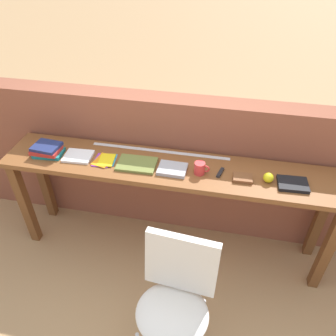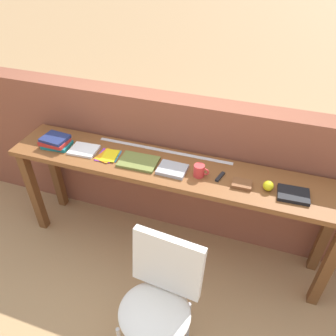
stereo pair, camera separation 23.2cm
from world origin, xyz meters
TOP-DOWN VIEW (x-y plane):
  - ground_plane at (0.00, 0.00)m, footprint 40.00×40.00m
  - brick_wall_back at (0.00, 0.64)m, footprint 6.00×0.20m
  - sideboard at (0.00, 0.30)m, footprint 2.50×0.44m
  - chair_white_moulded at (0.19, -0.49)m, footprint 0.48×0.49m
  - book_stack_leftmost at (-0.93, 0.26)m, footprint 0.23×0.18m
  - magazine_cycling at (-0.69, 0.27)m, footprint 0.22×0.18m
  - pamphlet_pile_colourful at (-0.48, 0.27)m, footprint 0.17×0.19m
  - book_open_centre at (-0.23, 0.26)m, footprint 0.29×0.20m
  - book_grey_hardcover at (0.03, 0.25)m, footprint 0.21×0.16m
  - mug at (0.23, 0.26)m, footprint 0.11×0.08m
  - multitool_folded at (0.37, 0.29)m, footprint 0.05×0.11m
  - leather_journal_brown at (0.52, 0.25)m, footprint 0.13×0.10m
  - sports_ball_small at (0.69, 0.26)m, footprint 0.07×0.07m
  - book_repair_rightmost at (0.86, 0.25)m, footprint 0.21×0.16m
  - ruler_metal_back_edge at (-0.11, 0.47)m, footprint 1.08×0.03m

SIDE VIEW (x-z plane):
  - ground_plane at x=0.00m, z-range 0.00..0.00m
  - chair_white_moulded at x=0.19m, z-range 0.08..0.97m
  - brick_wall_back at x=0.00m, z-range 0.00..1.25m
  - sideboard at x=0.00m, z-range 0.30..1.18m
  - ruler_metal_back_edge at x=-0.11m, z-range 0.88..0.88m
  - pamphlet_pile_colourful at x=-0.48m, z-range 0.88..0.89m
  - multitool_folded at x=0.37m, z-range 0.88..0.90m
  - magazine_cycling at x=-0.69m, z-range 0.88..0.90m
  - book_open_centre at x=-0.23m, z-range 0.88..0.90m
  - leather_journal_brown at x=0.52m, z-range 0.88..0.90m
  - book_repair_rightmost at x=0.86m, z-range 0.88..0.91m
  - book_grey_hardcover at x=0.03m, z-range 0.88..0.91m
  - sports_ball_small at x=0.69m, z-range 0.88..0.95m
  - book_stack_leftmost at x=-0.93m, z-range 0.88..0.96m
  - mug at x=0.23m, z-range 0.88..0.97m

